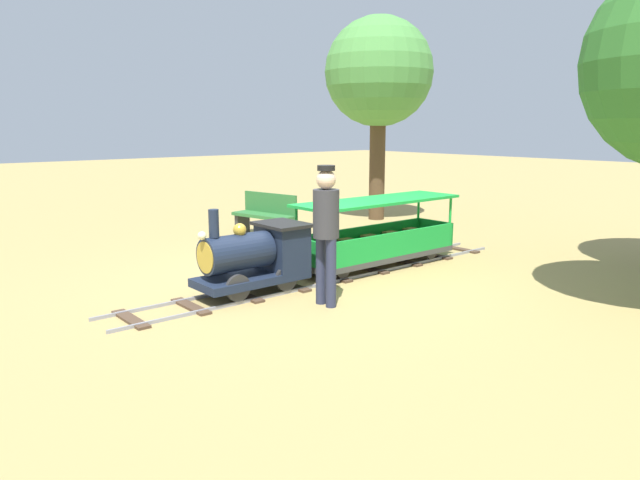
{
  "coord_description": "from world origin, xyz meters",
  "views": [
    {
      "loc": [
        -5.93,
        4.92,
        2.06
      ],
      "look_at": [
        0.0,
        -0.04,
        0.55
      ],
      "focal_mm": 33.11,
      "sensor_mm": 36.0,
      "label": 1
    }
  ],
  "objects": [
    {
      "name": "ground_plane",
      "position": [
        0.0,
        0.0,
        0.0
      ],
      "size": [
        60.0,
        60.0,
        0.0
      ],
      "primitive_type": "plane",
      "color": "#A38C51"
    },
    {
      "name": "track",
      "position": [
        0.0,
        -0.24,
        0.02
      ],
      "size": [
        0.74,
        6.4,
        0.04
      ],
      "color": "gray",
      "rests_on": "ground_plane"
    },
    {
      "name": "locomotive",
      "position": [
        0.0,
        0.97,
        0.48
      ],
      "size": [
        0.7,
        1.45,
        1.07
      ],
      "color": "#192338",
      "rests_on": "ground_plane"
    },
    {
      "name": "passenger_car",
      "position": [
        0.0,
        -1.14,
        0.42
      ],
      "size": [
        0.8,
        2.7,
        0.97
      ],
      "color": "#3F3F3F",
      "rests_on": "ground_plane"
    },
    {
      "name": "conductor_person",
      "position": [
        -0.92,
        0.64,
        0.96
      ],
      "size": [
        0.3,
        0.3,
        1.62
      ],
      "color": "#282D47",
      "rests_on": "ground_plane"
    },
    {
      "name": "park_bench",
      "position": [
        3.0,
        -1.22,
        0.42
      ],
      "size": [
        1.35,
        0.64,
        0.82
      ],
      "color": "#2D6B33",
      "rests_on": "ground_plane"
    },
    {
      "name": "oak_tree_far",
      "position": [
        3.24,
        -4.38,
        3.13
      ],
      "size": [
        2.31,
        2.31,
        4.34
      ],
      "color": "#4C3823",
      "rests_on": "ground_plane"
    }
  ]
}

